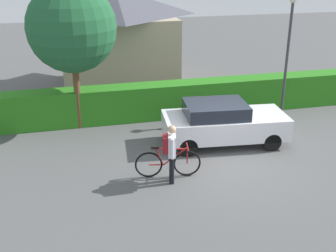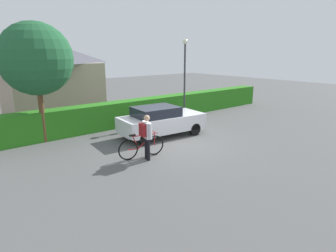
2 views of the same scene
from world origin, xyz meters
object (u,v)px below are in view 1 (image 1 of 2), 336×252
(person_rider, at_px, (171,148))
(tree_kerbside, at_px, (72,28))
(street_lamp, at_px, (289,42))
(fire_hydrant, at_px, (185,116))
(bicycle, at_px, (168,163))
(parked_car_near, at_px, (223,122))

(person_rider, relative_size, tree_kerbside, 0.33)
(street_lamp, bearing_deg, fire_hydrant, -179.24)
(street_lamp, xyz_separation_m, tree_kerbside, (-7.44, 0.81, 0.64))
(bicycle, distance_m, tree_kerbside, 5.69)
(parked_car_near, height_order, fire_hydrant, parked_car_near)
(person_rider, bearing_deg, tree_kerbside, 115.77)
(bicycle, bearing_deg, fire_hydrant, 66.57)
(street_lamp, bearing_deg, person_rider, -144.53)
(bicycle, relative_size, person_rider, 1.09)
(bicycle, bearing_deg, tree_kerbside, 117.51)
(bicycle, height_order, fire_hydrant, bicycle)
(bicycle, xyz_separation_m, fire_hydrant, (1.46, 3.37, 0.00))
(street_lamp, height_order, tree_kerbside, tree_kerbside)
(parked_car_near, distance_m, street_lamp, 4.04)
(person_rider, distance_m, street_lamp, 6.71)
(parked_car_near, distance_m, tree_kerbside, 5.81)
(person_rider, xyz_separation_m, street_lamp, (5.25, 3.74, 1.86))
(parked_car_near, height_order, bicycle, parked_car_near)
(person_rider, bearing_deg, bicycle, 88.62)
(tree_kerbside, bearing_deg, parked_car_near, -29.25)
(bicycle, xyz_separation_m, street_lamp, (5.24, 3.42, 2.46))
(parked_car_near, distance_m, person_rider, 3.06)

